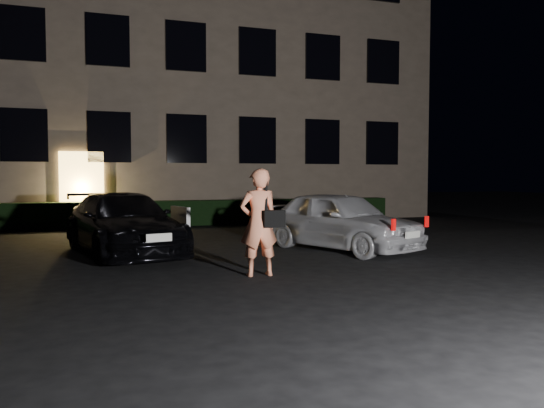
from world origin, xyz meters
name	(u,v)px	position (x,y,z in m)	size (l,w,h in m)	color
ground	(305,283)	(0.00, 0.00, 0.00)	(80.00, 80.00, 0.00)	black
building	(170,74)	(0.00, 14.99, 6.00)	(20.00, 8.11, 12.00)	#6A5A4C
hedge	(190,213)	(0.00, 10.50, 0.42)	(15.00, 0.70, 0.85)	black
sedan	(124,223)	(-2.53, 4.27, 0.66)	(2.76, 4.83, 1.32)	black
hatch	(340,220)	(2.17, 3.20, 0.68)	(2.98, 4.31, 1.36)	silver
man	(259,222)	(-0.51, 0.78, 0.91)	(0.74, 0.43, 1.81)	#FF9066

